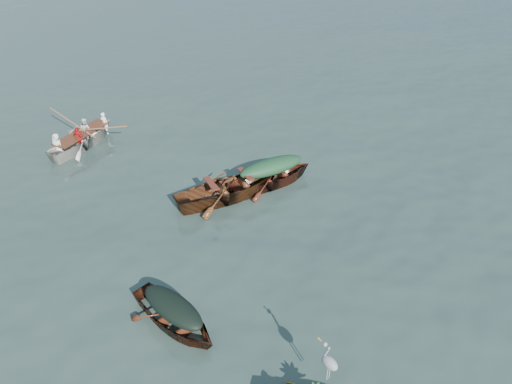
{
  "coord_description": "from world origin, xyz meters",
  "views": [
    {
      "loc": [
        -8.05,
        -7.57,
        9.0
      ],
      "look_at": [
        -0.01,
        2.64,
        0.5
      ],
      "focal_mm": 35.0,
      "sensor_mm": 36.0,
      "label": 1
    }
  ],
  "objects_px": {
    "green_tarp_boat": "(271,185)",
    "rowed_boat": "(85,146)",
    "heron": "(329,368)",
    "open_wooden_boat": "(229,198)",
    "dark_covered_boat": "(175,324)"
  },
  "relations": [
    {
      "from": "dark_covered_boat",
      "to": "green_tarp_boat",
      "type": "xyz_separation_m",
      "value": [
        5.67,
        3.31,
        0.0
      ]
    },
    {
      "from": "open_wooden_boat",
      "to": "rowed_boat",
      "type": "bearing_deg",
      "value": 29.65
    },
    {
      "from": "green_tarp_boat",
      "to": "open_wooden_boat",
      "type": "xyz_separation_m",
      "value": [
        -1.57,
        0.23,
        0.0
      ]
    },
    {
      "from": "rowed_boat",
      "to": "heron",
      "type": "relative_size",
      "value": 4.87
    },
    {
      "from": "rowed_boat",
      "to": "heron",
      "type": "distance_m",
      "value": 13.45
    },
    {
      "from": "open_wooden_boat",
      "to": "heron",
      "type": "height_order",
      "value": "heron"
    },
    {
      "from": "dark_covered_boat",
      "to": "heron",
      "type": "height_order",
      "value": "heron"
    },
    {
      "from": "green_tarp_boat",
      "to": "heron",
      "type": "bearing_deg",
      "value": 156.46
    },
    {
      "from": "green_tarp_boat",
      "to": "open_wooden_boat",
      "type": "height_order",
      "value": "open_wooden_boat"
    },
    {
      "from": "rowed_boat",
      "to": "dark_covered_boat",
      "type": "bearing_deg",
      "value": 143.88
    },
    {
      "from": "open_wooden_boat",
      "to": "rowed_boat",
      "type": "xyz_separation_m",
      "value": [
        -2.28,
        6.35,
        0.0
      ]
    },
    {
      "from": "dark_covered_boat",
      "to": "rowed_boat",
      "type": "bearing_deg",
      "value": 70.67
    },
    {
      "from": "dark_covered_boat",
      "to": "open_wooden_boat",
      "type": "bearing_deg",
      "value": 31.88
    },
    {
      "from": "green_tarp_boat",
      "to": "rowed_boat",
      "type": "distance_m",
      "value": 7.62
    },
    {
      "from": "open_wooden_boat",
      "to": "dark_covered_boat",
      "type": "bearing_deg",
      "value": 140.71
    }
  ]
}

